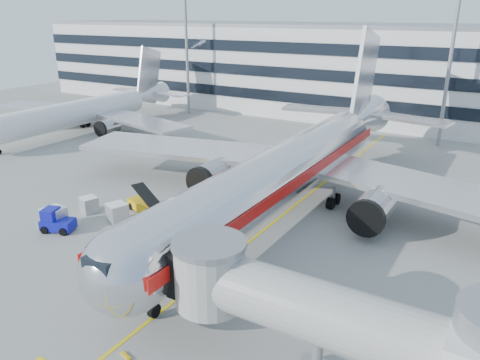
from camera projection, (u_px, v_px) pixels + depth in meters
The scene contains 14 objects.
ground at pixel (226, 260), 34.92m from camera, with size 180.00×180.00×0.00m, color gray.
lead_in_line at pixel (284, 214), 42.98m from camera, with size 0.25×70.00×0.01m, color yellow.
main_jet at pixel (294, 165), 42.93m from camera, with size 50.95×48.70×16.06m.
jet_bridge at pixel (354, 330), 21.24m from camera, with size 17.80×4.50×7.00m.
terminal at pixel (411, 73), 78.97m from camera, with size 150.00×24.25×15.60m.
light_mast_west at pixel (186, 28), 80.74m from camera, with size 2.40×1.20×25.45m.
light_mast_centre at pixel (454, 34), 59.83m from camera, with size 2.40×1.20×25.45m.
second_jet at pixel (85, 111), 71.80m from camera, with size 38.21×36.52×12.04m.
belt_loader at pixel (147, 206), 42.85m from camera, with size 5.16×3.39×2.43m.
baggage_tug at pixel (56, 221), 39.40m from camera, with size 3.02×2.43×1.99m.
cargo_container_left at pixel (89, 205), 43.16m from camera, with size 1.70×1.70×1.46m.
cargo_container_right at pixel (117, 213), 41.21m from camera, with size 1.98×1.98×1.65m.
cargo_container_front at pixel (54, 218), 39.93m from camera, with size 1.82×1.82×1.81m.
ramp_worker at pixel (94, 262), 32.89m from camera, with size 0.66×0.43×1.81m, color #ADEA18.
Camera 1 is at (16.85, -25.83, 17.48)m, focal length 35.00 mm.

